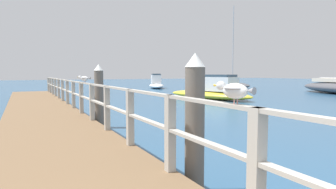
# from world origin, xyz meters

# --- Properties ---
(pier_deck) EXTENTS (2.43, 23.86, 0.38)m
(pier_deck) POSITION_xyz_m (0.00, 11.93, 0.19)
(pier_deck) COLOR brown
(pier_deck) RESTS_ON ground_plane
(pier_railing) EXTENTS (0.12, 22.38, 1.06)m
(pier_railing) POSITION_xyz_m (1.14, 11.93, 1.03)
(pier_railing) COLOR #B2ADA3
(pier_railing) RESTS_ON pier_deck
(dock_piling_near) EXTENTS (0.29, 0.29, 2.02)m
(dock_piling_near) POSITION_xyz_m (1.52, 3.95, 1.02)
(dock_piling_near) COLOR #6B6056
(dock_piling_near) RESTS_ON ground_plane
(dock_piling_far) EXTENTS (0.29, 0.29, 2.02)m
(dock_piling_far) POSITION_xyz_m (1.52, 9.44, 1.02)
(dock_piling_far) COLOR #6B6056
(dock_piling_far) RESTS_ON ground_plane
(seagull_foreground) EXTENTS (0.21, 0.48, 0.21)m
(seagull_foreground) POSITION_xyz_m (1.13, 2.69, 1.57)
(seagull_foreground) COLOR white
(seagull_foreground) RESTS_ON pier_railing
(seagull_background) EXTENTS (0.36, 0.38, 0.21)m
(seagull_background) POSITION_xyz_m (1.13, 9.74, 1.57)
(seagull_background) COLOR white
(seagull_background) RESTS_ON pier_railing
(boat_2) EXTENTS (3.44, 7.41, 9.49)m
(boat_2) POSITION_xyz_m (21.41, 26.62, 0.43)
(boat_2) COLOR #4C4C51
(boat_2) RESTS_ON ground_plane
(boat_3) EXTENTS (3.06, 4.89, 1.69)m
(boat_3) POSITION_xyz_m (13.20, 29.92, 0.56)
(boat_3) COLOR white
(boat_3) RESTS_ON ground_plane
(boat_4) EXTENTS (3.84, 6.83, 1.65)m
(boat_4) POSITION_xyz_m (10.60, 15.85, 0.55)
(boat_4) COLOR gold
(boat_4) RESTS_ON ground_plane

